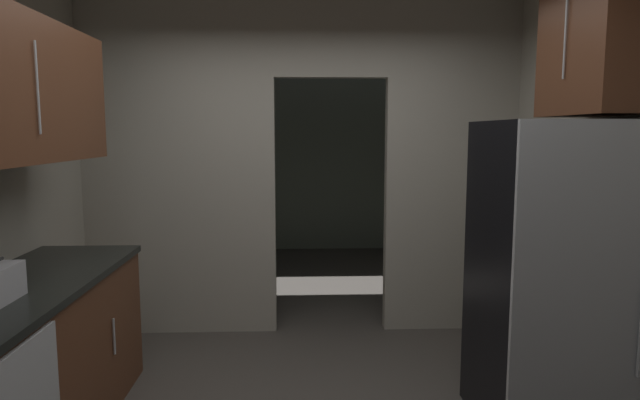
# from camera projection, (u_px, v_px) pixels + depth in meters

# --- Properties ---
(kitchen_partition) EXTENTS (3.59, 0.12, 2.79)m
(kitchen_partition) POSITION_uv_depth(u_px,v_px,m) (295.00, 157.00, 4.54)
(kitchen_partition) COLOR #ADA899
(kitchen_partition) RESTS_ON ground
(adjoining_room_shell) EXTENTS (3.59, 3.35, 2.79)m
(adjoining_room_shell) POSITION_uv_depth(u_px,v_px,m) (301.00, 156.00, 6.77)
(adjoining_room_shell) COLOR gray
(adjoining_room_shell) RESTS_ON ground
(refrigerator) EXTENTS (0.70, 0.80, 1.75)m
(refrigerator) POSITION_uv_depth(u_px,v_px,m) (547.00, 279.00, 3.05)
(refrigerator) COLOR black
(refrigerator) RESTS_ON ground
(lower_cabinet_run) EXTENTS (0.67, 2.10, 0.91)m
(lower_cabinet_run) POSITION_uv_depth(u_px,v_px,m) (19.00, 375.00, 2.78)
(lower_cabinet_run) COLOR brown
(lower_cabinet_run) RESTS_ON ground
(upper_cabinet_fridgeside) EXTENTS (0.36, 0.77, 1.00)m
(upper_cabinet_fridgeside) POSITION_uv_depth(u_px,v_px,m) (599.00, 23.00, 2.98)
(upper_cabinet_fridgeside) COLOR brown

